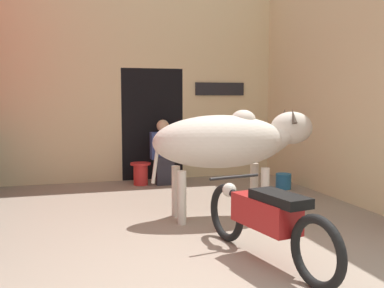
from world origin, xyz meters
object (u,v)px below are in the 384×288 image
at_px(motorcycle_near, 266,218).
at_px(bucket, 283,181).
at_px(shopkeeper_seated, 163,151).
at_px(cow, 229,141).
at_px(plastic_stool, 141,173).

height_order(motorcycle_near, bucket, motorcycle_near).
bearing_deg(bucket, shopkeeper_seated, 151.22).
relative_size(cow, shopkeeper_seated, 1.87).
xyz_separation_m(plastic_stool, bucket, (2.27, -1.02, -0.08)).
xyz_separation_m(cow, motorcycle_near, (-0.24, -1.59, -0.57)).
distance_m(cow, bucket, 2.28).
relative_size(shopkeeper_seated, bucket, 4.43).
bearing_deg(plastic_stool, cow, -73.54).
xyz_separation_m(cow, bucket, (1.54, 1.44, -0.86)).
distance_m(cow, shopkeeper_seated, 2.51).
bearing_deg(cow, motorcycle_near, -98.60).
bearing_deg(cow, bucket, 43.08).
height_order(cow, shopkeeper_seated, cow).
relative_size(cow, bucket, 8.31).
height_order(cow, motorcycle_near, cow).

